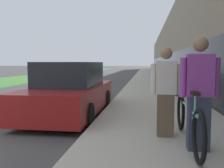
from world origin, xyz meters
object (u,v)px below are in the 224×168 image
(tandem_bicycle, at_px, (188,120))
(cruiser_bike_nearest, at_px, (198,96))
(person_rider, at_px, (199,94))
(parked_sedan_curbside, at_px, (71,91))
(cruiser_bike_middle, at_px, (178,88))
(person_bystander, at_px, (166,92))
(bike_rack_hoop, at_px, (203,97))

(tandem_bicycle, relative_size, cruiser_bike_nearest, 1.54)
(person_rider, height_order, parked_sedan_curbside, person_rider)
(tandem_bicycle, xyz_separation_m, cruiser_bike_middle, (0.55, 5.80, -0.01))
(tandem_bicycle, xyz_separation_m, parked_sedan_curbside, (-2.95, 2.70, 0.15))
(tandem_bicycle, bearing_deg, cruiser_bike_middle, 84.59)
(person_bystander, distance_m, bike_rack_hoop, 2.16)
(tandem_bicycle, height_order, parked_sedan_curbside, parked_sedan_curbside)
(cruiser_bike_middle, bearing_deg, person_rider, -94.13)
(person_rider, xyz_separation_m, bike_rack_hoop, (0.61, 2.54, -0.40))
(person_bystander, distance_m, parked_sedan_curbside, 3.48)
(tandem_bicycle, xyz_separation_m, person_rider, (0.11, -0.32, 0.50))
(cruiser_bike_nearest, bearing_deg, bike_rack_hoop, -96.65)
(tandem_bicycle, relative_size, cruiser_bike_middle, 1.42)
(bike_rack_hoop, height_order, cruiser_bike_nearest, bike_rack_hoop)
(parked_sedan_curbside, bearing_deg, person_rider, -44.66)
(cruiser_bike_nearest, bearing_deg, cruiser_bike_middle, 98.27)
(parked_sedan_curbside, bearing_deg, tandem_bicycle, -42.49)
(person_rider, bearing_deg, cruiser_bike_middle, 85.87)
(bike_rack_hoop, height_order, parked_sedan_curbside, parked_sedan_curbside)
(tandem_bicycle, bearing_deg, parked_sedan_curbside, 137.51)
(tandem_bicycle, xyz_separation_m, person_bystander, (-0.36, 0.39, 0.44))
(bike_rack_hoop, xyz_separation_m, cruiser_bike_middle, (-0.17, 3.58, -0.11))
(tandem_bicycle, bearing_deg, person_bystander, 132.91)
(tandem_bicycle, height_order, cruiser_bike_nearest, tandem_bicycle)
(person_rider, height_order, bike_rack_hoop, person_rider)
(tandem_bicycle, relative_size, bike_rack_hoop, 3.07)
(person_rider, bearing_deg, parked_sedan_curbside, 135.34)
(tandem_bicycle, height_order, person_rider, person_rider)
(person_bystander, bearing_deg, cruiser_bike_nearest, 68.70)
(bike_rack_hoop, distance_m, parked_sedan_curbside, 3.70)
(person_rider, distance_m, cruiser_bike_middle, 6.16)
(person_bystander, xyz_separation_m, cruiser_bike_nearest, (1.24, 3.17, -0.49))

